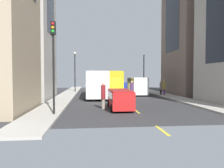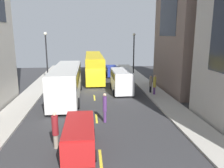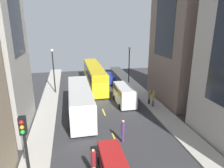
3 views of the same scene
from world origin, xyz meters
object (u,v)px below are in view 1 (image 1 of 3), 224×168
Objects in this scene: city_bus_white at (96,82)px; car_red_1 at (120,98)px; pedestrian_crossing_mid at (132,91)px; traffic_light_near_corner at (53,50)px; pedestrian_crossing_near at (103,95)px; pedestrian_waiting_curb at (161,87)px; streetcar_yellow at (111,80)px; car_blue_0 at (125,86)px; delivery_van_white at (137,85)px; pedestrian_walking_far at (164,87)px.

city_bus_white is 2.53× the size of car_red_1.
traffic_light_near_corner is at bearing -65.98° from pedestrian_crossing_mid.
pedestrian_waiting_curb is at bearing 152.90° from pedestrian_crossing_near.
streetcar_yellow is 3.34m from car_blue_0.
pedestrian_crossing_near is at bearing -97.41° from streetcar_yellow.
car_red_1 is at bearing -44.60° from pedestrian_crossing_mid.
delivery_van_white reaches higher than pedestrian_crossing_near.
pedestrian_crossing_mid is (1.77, 3.95, 0.29)m from car_red_1.
pedestrian_waiting_curb reaches higher than car_red_1.
pedestrian_crossing_near is 5.74m from traffic_light_near_corner.
city_bus_white is 7.77m from pedestrian_crossing_mid.
city_bus_white is 4.92× the size of pedestrian_crossing_mid.
city_bus_white reaches higher than pedestrian_crossing_near.
pedestrian_walking_far is at bearing 119.39° from pedestrian_crossing_mid.
pedestrian_crossing_mid is at bearing 65.82° from car_red_1.
streetcar_yellow is at bearing -156.54° from car_blue_0.
streetcar_yellow reaches higher than car_blue_0.
car_red_1 is (-1.44, -22.06, -1.17)m from streetcar_yellow.
pedestrian_crossing_near is (0.29, -10.58, -0.83)m from city_bus_white.
delivery_van_white is 1.18× the size of car_blue_0.
car_red_1 is 1.94× the size of pedestrian_crossing_mid.
delivery_van_white is 2.24× the size of pedestrian_crossing_mid.
pedestrian_waiting_curb is at bearing 123.56° from pedestrian_crossing_mid.
car_blue_0 is 23.69m from car_red_1.
pedestrian_crossing_mid reaches higher than pedestrian_waiting_curb.
city_bus_white is 2.59× the size of car_blue_0.
pedestrian_crossing_near is 0.97× the size of pedestrian_crossing_mid.
pedestrian_waiting_curb is (3.20, -0.99, -0.34)m from delivery_van_white.
car_red_1 is (-4.34, -12.87, -0.56)m from delivery_van_white.
delivery_van_white is at bearing 59.04° from traffic_light_near_corner.
pedestrian_crossing_near is (-1.39, 0.28, 0.22)m from car_red_1.
pedestrian_crossing_mid is 0.36× the size of traffic_light_near_corner.
delivery_van_white reaches higher than car_red_1.
pedestrian_waiting_curb is 0.91m from pedestrian_walking_far.
pedestrian_waiting_curb is (7.54, 11.88, 0.22)m from car_red_1.
pedestrian_walking_far is 0.95× the size of pedestrian_crossing_mid.
streetcar_yellow is 7.50× the size of pedestrian_waiting_curb.
streetcar_yellow is 6.64× the size of pedestrian_walking_far.
delivery_van_white is at bearing -31.10° from pedestrian_walking_far.
pedestrian_waiting_curb is at bearing 6.26° from city_bus_white.
car_blue_0 is at bearing -140.76° from pedestrian_waiting_curb.
delivery_van_white is at bearing -72.50° from streetcar_yellow.
streetcar_yellow is 22.14m from car_red_1.
pedestrian_walking_far is 0.34× the size of traffic_light_near_corner.
delivery_van_white is 2.37× the size of pedestrian_walking_far.
traffic_light_near_corner reaches higher than pedestrian_crossing_mid.
pedestrian_crossing_mid is at bearing -63.44° from city_bus_white.
pedestrian_walking_far is at bearing -29.02° from delivery_van_white.
pedestrian_walking_far is (0.18, -0.89, 0.14)m from pedestrian_waiting_curb.
pedestrian_waiting_curb is at bearing 57.60° from car_red_1.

